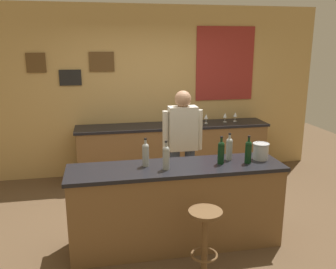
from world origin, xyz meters
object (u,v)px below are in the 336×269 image
(wine_bottle_e, at_px, (248,151))
(coffee_mug, at_px, (195,120))
(ice_bucket, at_px, (261,151))
(bartender, at_px, (182,144))
(wine_glass_c, at_px, (225,116))
(wine_bottle_a, at_px, (146,154))
(wine_glass_b, at_px, (206,117))
(wine_bottle_d, at_px, (229,148))
(wine_bottle_c, at_px, (221,152))
(wine_glass_a, at_px, (186,119))
(wine_bottle_b, at_px, (166,157))
(wine_glass_d, at_px, (235,115))
(bar_stool, at_px, (205,232))

(wine_bottle_e, distance_m, coffee_mug, 2.16)
(ice_bucket, bearing_deg, bartender, 134.21)
(coffee_mug, bearing_deg, bartender, -111.87)
(wine_bottle_e, distance_m, wine_glass_c, 2.19)
(wine_bottle_a, bearing_deg, ice_bucket, -1.09)
(wine_bottle_e, xyz_separation_m, wine_glass_b, (0.18, 2.10, -0.05))
(wine_bottle_d, bearing_deg, wine_bottle_c, -139.70)
(wine_bottle_c, xyz_separation_m, wine_glass_a, (0.11, 1.99, -0.05))
(wine_bottle_b, height_order, wine_glass_a, wine_bottle_b)
(wine_glass_c, bearing_deg, wine_glass_b, -175.28)
(wine_bottle_a, relative_size, wine_glass_d, 1.97)
(wine_bottle_d, height_order, wine_bottle_e, same)
(wine_bottle_b, xyz_separation_m, ice_bucket, (1.10, 0.12, -0.04))
(wine_bottle_a, bearing_deg, wine_bottle_e, -6.18)
(wine_bottle_c, distance_m, ice_bucket, 0.49)
(wine_bottle_c, height_order, wine_glass_d, wine_bottle_c)
(bar_stool, distance_m, wine_bottle_c, 0.91)
(wine_bottle_a, relative_size, coffee_mug, 2.45)
(wine_glass_b, bearing_deg, ice_bucket, -89.52)
(wine_glass_d, height_order, coffee_mug, wine_glass_d)
(wine_glass_d, bearing_deg, wine_bottle_c, -115.33)
(wine_glass_d, relative_size, coffee_mug, 1.24)
(wine_bottle_a, distance_m, wine_glass_b, 2.36)
(bar_stool, bearing_deg, wine_glass_a, 80.00)
(wine_bottle_a, height_order, coffee_mug, wine_bottle_a)
(wine_glass_a, bearing_deg, wine_bottle_c, -93.17)
(wine_bottle_a, height_order, wine_glass_b, wine_bottle_a)
(wine_bottle_a, distance_m, wine_glass_c, 2.58)
(wine_bottle_a, bearing_deg, wine_bottle_c, -5.95)
(ice_bucket, relative_size, coffee_mug, 1.50)
(wine_bottle_b, relative_size, wine_bottle_d, 1.00)
(wine_bottle_a, xyz_separation_m, wine_glass_d, (1.81, 2.04, -0.05))
(wine_bottle_e, xyz_separation_m, wine_glass_a, (-0.19, 2.02, -0.05))
(bar_stool, xyz_separation_m, wine_bottle_a, (-0.46, 0.67, 0.60))
(ice_bucket, distance_m, wine_glass_a, 1.97)
(wine_bottle_d, bearing_deg, bar_stool, -124.34)
(bar_stool, xyz_separation_m, wine_glass_d, (1.35, 2.71, 0.55))
(wine_glass_b, xyz_separation_m, wine_glass_d, (0.53, 0.06, 0.00))
(wine_bottle_e, distance_m, wine_glass_d, 2.27)
(wine_bottle_e, height_order, wine_glass_a, wine_bottle_e)
(bartender, distance_m, wine_bottle_a, 0.93)
(wine_bottle_d, height_order, coffee_mug, wine_bottle_d)
(bartender, height_order, bar_stool, bartender)
(wine_bottle_e, height_order, wine_glass_d, wine_bottle_e)
(wine_bottle_c, relative_size, wine_glass_d, 1.97)
(bartender, relative_size, wine_glass_b, 10.45)
(wine_bottle_d, bearing_deg, wine_glass_a, 90.80)
(wine_bottle_e, bearing_deg, wine_glass_d, 71.85)
(wine_glass_c, bearing_deg, bar_stool, -113.32)
(wine_glass_c, bearing_deg, wine_bottle_c, -111.19)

